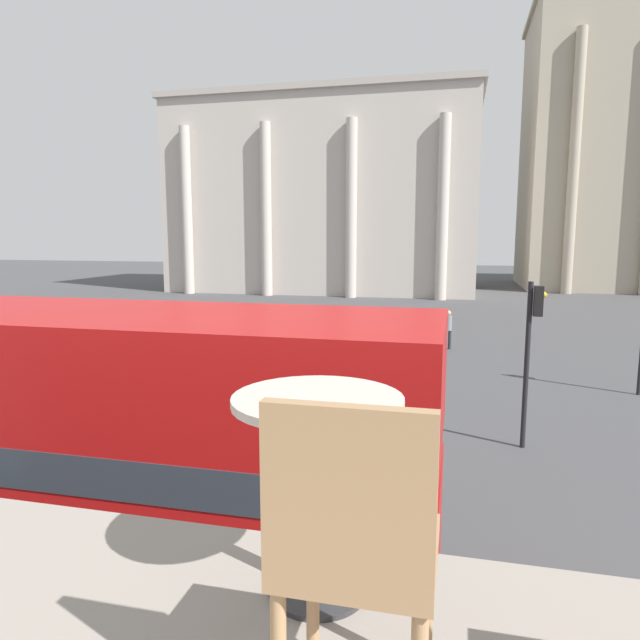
# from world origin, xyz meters

# --- Properties ---
(double_decker_bus) EXTENTS (10.23, 2.72, 4.10)m
(double_decker_bus) POSITION_xyz_m (-4.38, 3.97, 2.28)
(double_decker_bus) COLOR black
(double_decker_bus) RESTS_ON ground_plane
(cafe_dining_table) EXTENTS (0.60, 0.60, 0.73)m
(cafe_dining_table) POSITION_xyz_m (0.38, -0.35, 4.28)
(cafe_dining_table) COLOR #2D2D30
(cafe_dining_table) RESTS_ON cafe_floor_slab
(cafe_chair_0) EXTENTS (0.40, 0.40, 0.91)m
(cafe_chair_0) POSITION_xyz_m (0.62, -0.90, 4.26)
(cafe_chair_0) COLOR #A87F56
(cafe_chair_0) RESTS_ON cafe_floor_slab
(plaza_building_left) EXTENTS (27.71, 15.26, 17.26)m
(plaza_building_left) POSITION_xyz_m (-11.31, 51.21, 8.63)
(plaza_building_left) COLOR #BCB2A8
(plaza_building_left) RESTS_ON ground_plane
(traffic_light_near) EXTENTS (0.42, 0.24, 3.99)m
(traffic_light_near) POSITION_xyz_m (2.56, 11.66, 2.60)
(traffic_light_near) COLOR black
(traffic_light_near) RESTS_ON ground_plane
(pedestrian_grey) EXTENTS (0.32, 0.32, 1.74)m
(pedestrian_grey) POSITION_xyz_m (0.49, 23.55, 1.00)
(pedestrian_grey) COLOR #282B33
(pedestrian_grey) RESTS_ON ground_plane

